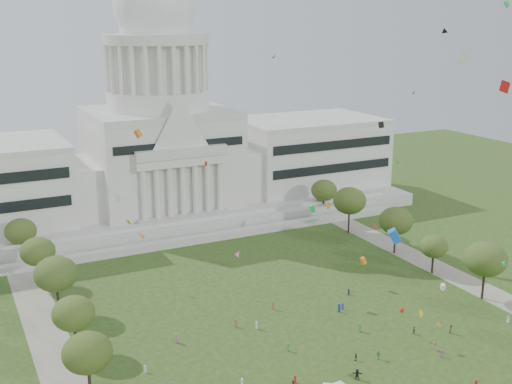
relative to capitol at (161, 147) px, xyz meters
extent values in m
plane|color=#2E4618|center=(0.00, -113.59, -22.30)|extent=(400.00, 400.00, 0.00)
cube|color=beige|center=(0.00, 1.41, -20.30)|extent=(160.00, 60.00, 4.00)
cube|color=beige|center=(0.00, -31.59, -21.30)|extent=(130.00, 3.00, 2.00)
cube|color=beige|center=(0.00, -23.59, -19.80)|extent=(140.00, 3.00, 5.00)
cube|color=silver|center=(55.00, 0.41, -7.30)|extent=(50.00, 34.00, 22.00)
cube|color=silver|center=(-27.00, -1.59, -10.30)|extent=(12.00, 26.00, 16.00)
cube|color=silver|center=(27.00, -1.59, -10.30)|extent=(12.00, 26.00, 16.00)
cube|color=silver|center=(0.00, 0.41, -4.30)|extent=(44.00, 38.00, 28.00)
cube|color=silver|center=(0.00, -19.59, -1.10)|extent=(28.00, 3.00, 2.40)
cube|color=black|center=(55.00, -16.79, -5.30)|extent=(46.00, 0.40, 11.00)
cylinder|color=silver|center=(0.00, 0.41, 15.10)|extent=(32.00, 32.00, 6.00)
cylinder|color=silver|center=(0.00, 0.41, 25.10)|extent=(28.00, 28.00, 14.00)
cylinder|color=beige|center=(0.00, 0.41, 33.60)|extent=(32.40, 32.40, 3.00)
cylinder|color=silver|center=(0.00, 0.41, 39.10)|extent=(22.00, 22.00, 8.00)
ellipsoid|color=silver|center=(0.00, 0.41, 43.10)|extent=(25.00, 25.00, 26.20)
cube|color=gray|center=(-48.00, -83.59, -22.28)|extent=(8.00, 160.00, 0.04)
cube|color=gray|center=(48.00, -83.59, -22.28)|extent=(8.00, 160.00, 0.04)
cylinder|color=black|center=(-45.04, -96.29, -19.56)|extent=(0.56, 0.56, 5.47)
ellipsoid|color=#334714|center=(-45.04, -96.29, -13.77)|extent=(8.42, 8.42, 6.89)
cylinder|color=black|center=(44.17, -96.15, -19.19)|extent=(0.56, 0.56, 6.20)
ellipsoid|color=#374D19|center=(44.17, -96.15, -12.62)|extent=(9.55, 9.55, 7.82)
cylinder|color=black|center=(-44.09, -79.67, -19.66)|extent=(0.56, 0.56, 5.27)
ellipsoid|color=#3A511B|center=(-44.09, -79.67, -14.07)|extent=(8.12, 8.12, 6.65)
cylinder|color=black|center=(44.40, -79.10, -20.02)|extent=(0.56, 0.56, 4.56)
ellipsoid|color=#3B4D1B|center=(44.40, -79.10, -15.19)|extent=(7.01, 7.01, 5.74)
cylinder|color=black|center=(-44.08, -61.17, -19.28)|extent=(0.56, 0.56, 6.03)
ellipsoid|color=#34481A|center=(-44.08, -61.17, -12.89)|extent=(9.29, 9.29, 7.60)
cylinder|color=black|center=(44.76, -63.55, -19.31)|extent=(0.56, 0.56, 5.97)
ellipsoid|color=#394A18|center=(44.76, -63.55, -12.99)|extent=(9.19, 9.19, 7.52)
cylinder|color=black|center=(-45.22, -42.58, -19.59)|extent=(0.56, 0.56, 5.41)
ellipsoid|color=#36491A|center=(-45.22, -42.58, -13.86)|extent=(8.33, 8.33, 6.81)
cylinder|color=black|center=(43.49, -43.40, -19.11)|extent=(0.56, 0.56, 6.37)
ellipsoid|color=#3A4F17|center=(43.49, -43.40, -12.35)|extent=(9.82, 9.82, 8.03)
cylinder|color=black|center=(-46.87, -24.45, -19.64)|extent=(0.56, 0.56, 5.32)
ellipsoid|color=#374718|center=(-46.87, -24.45, -14.00)|extent=(8.19, 8.19, 6.70)
cylinder|color=black|center=(45.96, -25.46, -19.56)|extent=(0.56, 0.56, 5.47)
ellipsoid|color=#394E1A|center=(45.96, -25.46, -13.77)|extent=(8.42, 8.42, 6.89)
imported|color=silver|center=(39.92, -107.73, -21.45)|extent=(0.98, 0.86, 1.69)
imported|color=olive|center=(25.95, -105.79, -21.32)|extent=(1.11, 0.95, 1.95)
imported|color=#33723F|center=(6.37, -107.52, -21.32)|extent=(1.29, 1.40, 1.96)
imported|color=#26262B|center=(2.29, -106.08, -21.53)|extent=(0.73, 1.00, 1.53)
imported|color=#26262B|center=(-1.26, -111.54, -21.28)|extent=(1.97, 1.68, 2.03)
imported|color=#B21E1E|center=(15.37, -123.25, -21.40)|extent=(0.69, 0.95, 1.80)
imported|color=#26262B|center=(-12.93, -108.95, -21.54)|extent=(0.76, 0.49, 1.52)
imported|color=olive|center=(18.07, -109.61, -21.40)|extent=(1.30, 1.08, 1.78)
imported|color=#33723F|center=(18.89, -102.75, -21.46)|extent=(0.79, 1.09, 1.68)
cube|color=#26262B|center=(17.93, -80.87, -21.56)|extent=(0.41, 0.27, 1.46)
cube|color=#994C8C|center=(-25.63, -84.53, -21.32)|extent=(0.44, 0.58, 1.94)
cube|color=olive|center=(-12.24, -83.83, -21.36)|extent=(0.58, 0.55, 1.87)
cube|color=silver|center=(-34.35, -92.53, -21.57)|extent=(0.45, 0.39, 1.45)
cube|color=#B21E1E|center=(-11.77, -107.75, -21.55)|extent=(0.30, 0.42, 1.50)
cube|color=navy|center=(11.02, -87.34, -21.35)|extent=(0.58, 0.57, 1.89)
cube|color=navy|center=(12.34, -86.70, -21.56)|extent=(0.29, 0.42, 1.47)
cube|color=#994C8C|center=(17.56, -112.28, -21.53)|extent=(0.46, 0.48, 1.54)
cube|color=silver|center=(-8.74, -86.44, -21.46)|extent=(0.38, 0.50, 1.67)
cube|color=silver|center=(-20.73, -104.82, -21.41)|extent=(0.38, 0.52, 1.77)
cube|color=#33723F|center=(9.67, -96.92, -21.40)|extent=(0.34, 0.50, 1.78)
cube|color=olive|center=(-1.35, -79.82, -21.42)|extent=(0.53, 0.53, 1.75)
cube|color=#33723F|center=(-7.39, -97.28, -21.47)|extent=(0.30, 0.45, 1.65)
cube|color=silver|center=(-39.30, -85.57, -21.35)|extent=(0.43, 0.56, 1.88)
camera|label=1|loc=(-62.49, -194.28, 39.82)|focal=45.00mm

